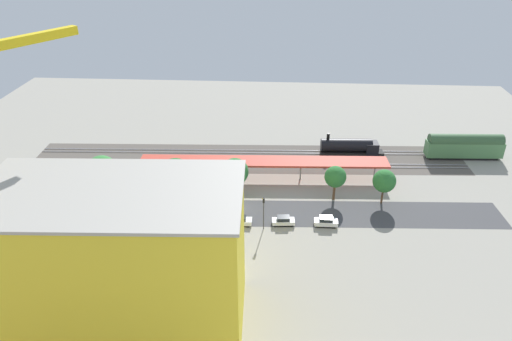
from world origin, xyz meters
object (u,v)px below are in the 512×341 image
street_tree_2 (335,177)px  passenger_coach (465,146)px  parked_car_1 (283,221)px  box_truck_0 (160,255)px  street_tree_3 (102,171)px  parked_car_5 (111,215)px  street_tree_5 (231,175)px  parked_car_2 (239,221)px  construction_building (120,262)px  box_truck_1 (178,249)px  street_tree_0 (235,172)px  parked_car_4 (151,216)px  parked_car_0 (326,222)px  platform_canopy_near (264,161)px  traffic_light (264,209)px  locomotive (352,147)px  parked_car_3 (199,218)px  street_tree_4 (384,181)px  street_tree_1 (176,174)px

street_tree_2 → passenger_coach: bearing=-147.0°
parked_car_1 → box_truck_0: box_truck_0 is taller
street_tree_2 → street_tree_3: street_tree_3 is taller
parked_car_5 → street_tree_5: (-21.36, -8.01, 4.67)m
parked_car_2 → street_tree_5: bearing=-75.1°
construction_building → box_truck_1: bearing=-108.0°
parked_car_5 → street_tree_0: bearing=-157.4°
parked_car_1 → parked_car_4: 24.20m
parked_car_0 → parked_car_1: bearing=1.0°
passenger_coach → box_truck_0: passenger_coach is taller
platform_canopy_near → street_tree_0: street_tree_0 is taller
passenger_coach → parked_car_4: (64.98, 29.38, -2.34)m
parked_car_4 → traffic_light: 21.07m
street_tree_2 → construction_building: bearing=47.9°
parked_car_0 → construction_building: 38.87m
platform_canopy_near → locomotive: size_ratio=3.55×
parked_car_1 → street_tree_3: bearing=-13.8°
street_tree_3 → box_truck_0: bearing=127.9°
parked_car_2 → box_truck_0: (11.51, 11.49, 0.85)m
passenger_coach → box_truck_1: size_ratio=1.91×
parked_car_2 → street_tree_5: (2.26, -8.49, 4.71)m
street_tree_5 → parked_car_1: bearing=142.0°
parked_car_3 → street_tree_0: street_tree_0 is taller
box_truck_0 → street_tree_4: bearing=-151.9°
construction_building → traffic_light: (-17.34, -22.99, -5.91)m
parked_car_0 → parked_car_3: parked_car_0 is taller
street_tree_1 → street_tree_3: (14.59, -0.23, 0.10)m
platform_canopy_near → parked_car_1: size_ratio=12.49×
platform_canopy_near → parked_car_4: bearing=40.2°
street_tree_4 → box_truck_0: bearing=28.1°
traffic_light → box_truck_0: bearing=32.9°
street_tree_5 → traffic_light: (-6.76, 9.63, -1.18)m
parked_car_2 → construction_building: (12.85, 24.12, 9.43)m
box_truck_1 → parked_car_1: bearing=-148.3°
parked_car_3 → parked_car_0: bearing=-179.8°
construction_building → street_tree_0: size_ratio=3.77×
parked_car_0 → traffic_light: 11.80m
box_truck_0 → traffic_light: 19.25m
parked_car_5 → box_truck_1: size_ratio=0.50×
platform_canopy_near → street_tree_2: bearing=151.6°
parked_car_0 → street_tree_3: (43.29, -8.64, 4.32)m
parked_car_0 → street_tree_3: street_tree_3 is taller
platform_canopy_near → parked_car_2: (3.66, 17.37, -3.29)m
parked_car_5 → box_truck_0: bearing=135.4°
parked_car_2 → parked_car_5: parked_car_5 is taller
street_tree_4 → street_tree_5: (29.17, 0.53, 0.61)m
locomotive → parked_car_0: bearing=75.1°
parked_car_0 → parked_car_4: parked_car_0 is taller
locomotive → parked_car_4: 49.36m
passenger_coach → parked_car_1: passenger_coach is taller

